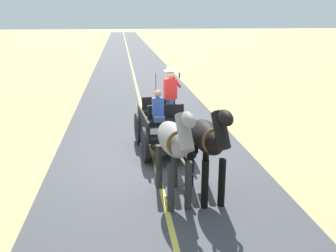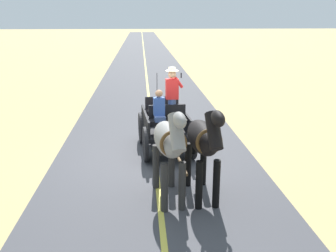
# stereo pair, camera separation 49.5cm
# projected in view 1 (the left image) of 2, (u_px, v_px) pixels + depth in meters

# --- Properties ---
(ground_plane) EXTENTS (200.00, 200.00, 0.00)m
(ground_plane) POSITION_uv_depth(u_px,v_px,m) (154.00, 157.00, 10.48)
(ground_plane) COLOR tan
(road_surface) EXTENTS (5.60, 160.00, 0.01)m
(road_surface) POSITION_uv_depth(u_px,v_px,m) (154.00, 156.00, 10.48)
(road_surface) COLOR #424247
(road_surface) RESTS_ON ground
(road_centre_stripe) EXTENTS (0.12, 160.00, 0.00)m
(road_centre_stripe) POSITION_uv_depth(u_px,v_px,m) (154.00, 156.00, 10.47)
(road_centre_stripe) COLOR #DBCC4C
(road_centre_stripe) RESTS_ON road_surface
(horse_drawn_carriage) EXTENTS (1.59, 4.52, 2.50)m
(horse_drawn_carriage) POSITION_uv_depth(u_px,v_px,m) (163.00, 124.00, 10.69)
(horse_drawn_carriage) COLOR black
(horse_drawn_carriage) RESTS_ON ground
(horse_near_side) EXTENTS (0.69, 2.14, 2.21)m
(horse_near_side) POSITION_uv_depth(u_px,v_px,m) (208.00, 140.00, 7.78)
(horse_near_side) COLOR black
(horse_near_side) RESTS_ON ground
(horse_off_side) EXTENTS (0.74, 2.14, 2.21)m
(horse_off_side) POSITION_uv_depth(u_px,v_px,m) (174.00, 142.00, 7.64)
(horse_off_side) COLOR gray
(horse_off_side) RESTS_ON ground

